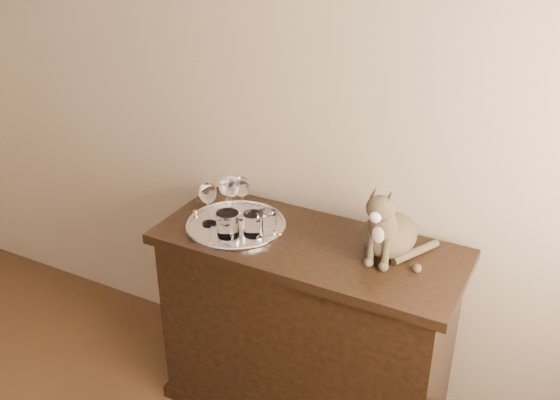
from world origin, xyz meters
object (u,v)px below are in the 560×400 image
(wine_glass_c, at_px, (208,204))
(tumbler_a, at_px, (253,224))
(tumbler_b, at_px, (228,224))
(cat, at_px, (391,216))
(wine_glass_a, at_px, (227,196))
(wine_glass_d, at_px, (231,198))
(wine_glass_b, at_px, (242,197))
(tray, at_px, (236,226))
(tumbler_c, at_px, (267,222))
(sideboard, at_px, (306,330))

(wine_glass_c, bearing_deg, tumbler_a, 2.64)
(tumbler_b, height_order, cat, cat)
(wine_glass_a, height_order, tumbler_b, wine_glass_a)
(wine_glass_d, distance_m, tumbler_a, 0.17)
(wine_glass_a, relative_size, wine_glass_b, 0.94)
(cat, bearing_deg, wine_glass_c, -166.77)
(wine_glass_c, relative_size, tumbler_b, 1.85)
(tumbler_a, bearing_deg, wine_glass_c, -177.36)
(tray, xyz_separation_m, tumbler_a, (0.10, -0.03, 0.05))
(wine_glass_b, bearing_deg, wine_glass_c, -127.71)
(tumbler_a, relative_size, cat, 0.30)
(tray, distance_m, tumbler_a, 0.11)
(tray, bearing_deg, tumbler_a, -17.76)
(cat, bearing_deg, wine_glass_a, -174.92)
(wine_glass_b, distance_m, wine_glass_c, 0.14)
(wine_glass_a, relative_size, tumbler_a, 1.87)
(tray, relative_size, tumbler_c, 4.59)
(sideboard, relative_size, wine_glass_c, 6.55)
(wine_glass_c, height_order, cat, cat)
(tumbler_a, xyz_separation_m, tumbler_c, (0.04, 0.04, -0.00))
(sideboard, relative_size, cat, 3.91)
(wine_glass_c, height_order, wine_glass_d, wine_glass_d)
(sideboard, distance_m, wine_glass_a, 0.65)
(tray, xyz_separation_m, wine_glass_b, (-0.01, 0.07, 0.09))
(wine_glass_a, xyz_separation_m, cat, (0.68, 0.03, 0.06))
(wine_glass_d, relative_size, tumbler_b, 1.93)
(wine_glass_c, xyz_separation_m, tumbler_c, (0.24, 0.05, -0.05))
(tumbler_a, distance_m, cat, 0.53)
(tumbler_b, distance_m, tumbler_c, 0.15)
(tumbler_a, height_order, tumbler_b, tumbler_b)
(tumbler_a, bearing_deg, sideboard, 15.82)
(sideboard, distance_m, tumbler_a, 0.52)
(tumbler_b, bearing_deg, tumbler_c, 38.43)
(wine_glass_a, height_order, cat, cat)
(wine_glass_c, distance_m, tumbler_b, 0.13)
(cat, bearing_deg, wine_glass_d, -172.81)
(tumbler_b, bearing_deg, wine_glass_b, 100.24)
(cat, bearing_deg, tumbler_b, -160.72)
(wine_glass_a, bearing_deg, sideboard, -5.17)
(tumbler_a, xyz_separation_m, tumbler_b, (-0.08, -0.05, 0.00))
(wine_glass_b, height_order, cat, cat)
(tray, height_order, tumbler_a, tumbler_a)
(wine_glass_d, relative_size, cat, 0.62)
(tray, xyz_separation_m, cat, (0.60, 0.10, 0.15))
(tumbler_a, bearing_deg, cat, 14.31)
(tumbler_b, relative_size, cat, 0.32)
(wine_glass_b, height_order, tumbler_c, wine_glass_b)
(sideboard, distance_m, tray, 0.53)
(tray, bearing_deg, tumbler_c, 4.91)
(sideboard, bearing_deg, wine_glass_d, 177.94)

